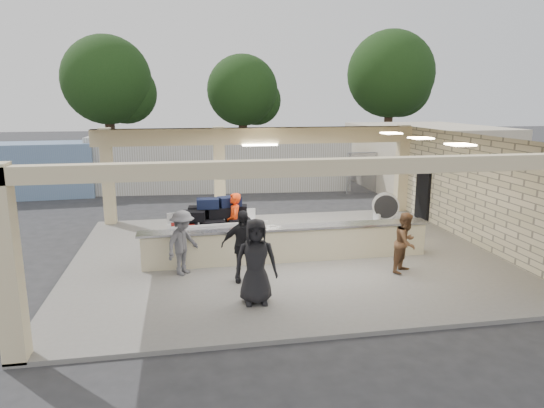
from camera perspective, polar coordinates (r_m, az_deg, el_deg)
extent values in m
plane|color=#2B2B2E|center=(14.27, 1.47, -6.33)|extent=(120.00, 120.00, 0.00)
cube|color=slate|center=(14.25, 1.48, -6.14)|extent=(12.00, 10.00, 0.10)
cube|color=beige|center=(13.56, 1.56, 7.82)|extent=(12.00, 10.00, 0.02)
cube|color=beige|center=(16.13, 22.87, 1.30)|extent=(0.02, 10.00, 3.50)
cube|color=black|center=(18.91, 17.33, 1.36)|extent=(0.10, 0.95, 2.10)
cube|color=beige|center=(18.24, -1.56, 8.03)|extent=(12.00, 0.50, 0.60)
cube|color=beige|center=(8.91, 8.01, 4.38)|extent=(12.00, 0.30, 0.30)
cube|color=beige|center=(18.39, -18.74, 3.02)|extent=(0.40, 0.40, 3.50)
cube|color=beige|center=(18.23, -6.20, 3.53)|extent=(0.40, 0.40, 3.50)
cube|color=beige|center=(20.16, 15.00, 4.02)|extent=(0.40, 0.40, 3.50)
cube|color=beige|center=(9.37, -28.75, -6.41)|extent=(0.40, 0.40, 3.50)
cube|color=white|center=(18.03, -1.43, 6.96)|extent=(1.30, 0.12, 0.06)
cube|color=#FFEABF|center=(16.17, 13.85, 8.09)|extent=(0.55, 0.55, 0.04)
cube|color=#FFEABF|center=(14.38, 17.11, 7.42)|extent=(0.55, 0.55, 0.04)
cube|color=#FFEABF|center=(12.64, 21.26, 6.53)|extent=(0.55, 0.55, 0.04)
cube|color=beige|center=(13.63, 1.92, -4.80)|extent=(8.00, 0.50, 0.90)
cube|color=#B7B7BC|center=(13.50, 1.93, -2.77)|extent=(8.20, 0.58, 0.06)
cube|color=silver|center=(14.47, -6.61, -3.00)|extent=(2.87, 1.85, 0.13)
cylinder|color=black|center=(13.91, -10.73, -5.66)|extent=(0.16, 0.45, 0.44)
cylinder|color=black|center=(15.07, -11.06, -4.26)|extent=(0.16, 0.45, 0.44)
cylinder|color=black|center=(14.21, -1.80, -5.06)|extent=(0.16, 0.45, 0.44)
cylinder|color=black|center=(15.34, -2.80, -3.75)|extent=(0.16, 0.45, 0.44)
cube|color=silver|center=(15.21, -7.07, -1.39)|extent=(2.75, 0.25, 0.33)
cube|color=silver|center=(13.62, -6.15, -3.00)|extent=(2.75, 0.25, 0.33)
cube|color=black|center=(14.01, -10.02, -2.73)|extent=(0.67, 0.46, 0.29)
cube|color=black|center=(14.08, -6.89, -2.55)|extent=(0.67, 0.46, 0.29)
cube|color=black|center=(14.20, -3.80, -2.36)|extent=(0.67, 0.46, 0.29)
cube|color=black|center=(14.65, -10.23, -2.08)|extent=(0.67, 0.46, 0.29)
cube|color=black|center=(14.72, -7.24, -1.90)|extent=(0.67, 0.46, 0.29)
cube|color=black|center=(14.83, -4.28, -1.73)|extent=(0.67, 0.46, 0.29)
cube|color=black|center=(14.06, -9.20, -1.39)|extent=(0.67, 0.46, 0.29)
cube|color=black|center=(14.36, -6.22, -1.02)|extent=(0.67, 0.46, 0.29)
cube|color=black|center=(14.66, -4.22, -0.70)|extent=(0.67, 0.46, 0.29)
cube|color=black|center=(14.61, -8.55, -0.85)|extent=(0.67, 0.46, 0.29)
cube|color=black|center=(14.25, -7.57, 0.07)|extent=(0.67, 0.46, 0.29)
cube|color=black|center=(14.45, -5.02, 0.30)|extent=(0.67, 0.46, 0.29)
cube|color=#590F0C|center=(13.90, -10.43, -2.87)|extent=(0.67, 0.46, 0.29)
cylinder|color=silver|center=(18.33, 13.21, -0.21)|extent=(1.02, 0.60, 0.97)
cylinder|color=black|center=(18.33, 13.21, -0.21)|extent=(0.93, 0.61, 0.86)
cube|color=silver|center=(18.30, 12.22, -1.56)|extent=(0.06, 0.54, 0.32)
cube|color=silver|center=(18.56, 14.06, -1.46)|extent=(0.06, 0.54, 0.32)
imported|color=#ED370C|center=(14.28, -4.46, -2.22)|extent=(0.40, 0.67, 1.77)
imported|color=brown|center=(13.11, 15.47, -4.38)|extent=(0.81, 0.76, 1.59)
imported|color=black|center=(11.99, -3.47, -4.95)|extent=(1.11, 0.55, 1.82)
imported|color=#545459|center=(12.66, -10.46, -4.50)|extent=(1.00, 1.08, 1.69)
imported|color=black|center=(10.71, -1.91, -6.76)|extent=(0.96, 0.43, 1.93)
imported|color=white|center=(28.06, 11.54, 4.07)|extent=(5.07, 3.90, 1.31)
imported|color=white|center=(29.23, 16.70, 4.14)|extent=(4.46, 3.36, 1.33)
imported|color=black|center=(29.80, 6.99, 4.93)|extent=(4.79, 2.10, 1.55)
cube|color=silver|center=(24.81, -5.94, 4.90)|extent=(12.95, 3.42, 2.78)
cylinder|color=gray|center=(23.82, 8.86, 3.57)|extent=(0.06, 0.06, 2.00)
cylinder|color=gray|center=(24.55, 13.29, 3.65)|extent=(0.06, 0.06, 2.00)
cylinder|color=gray|center=(25.41, 17.43, 3.70)|extent=(0.06, 0.06, 2.00)
cylinder|color=gray|center=(26.40, 21.29, 3.72)|extent=(0.06, 0.06, 2.00)
cylinder|color=gray|center=(27.50, 24.85, 3.74)|extent=(0.06, 0.06, 2.00)
cylinder|color=gray|center=(28.69, 28.13, 3.73)|extent=(0.06, 0.06, 2.00)
cube|color=gray|center=(26.40, 21.29, 3.72)|extent=(12.00, 0.02, 2.00)
cylinder|color=gray|center=(26.28, 21.46, 5.88)|extent=(12.00, 0.05, 0.05)
cylinder|color=#382619|center=(37.66, -18.49, 8.18)|extent=(0.70, 0.70, 4.50)
sphere|color=black|center=(37.61, -18.88, 13.64)|extent=(6.30, 6.30, 6.30)
sphere|color=black|center=(38.04, -16.82, 12.39)|extent=(4.50, 4.50, 4.50)
cylinder|color=#382619|center=(39.60, -3.44, 8.59)|extent=(0.70, 0.70, 4.00)
sphere|color=black|center=(39.52, -3.50, 13.22)|extent=(5.60, 5.60, 5.60)
sphere|color=black|center=(40.28, -1.86, 12.09)|extent=(4.00, 4.00, 4.00)
cylinder|color=#382619|center=(41.80, 13.50, 9.16)|extent=(0.70, 0.70, 5.00)
sphere|color=black|center=(41.80, 13.78, 14.64)|extent=(7.00, 7.00, 7.00)
sphere|color=black|center=(42.80, 14.89, 13.18)|extent=(5.00, 5.00, 5.00)
cube|color=beige|center=(26.45, 17.48, 5.32)|extent=(6.00, 8.00, 3.20)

